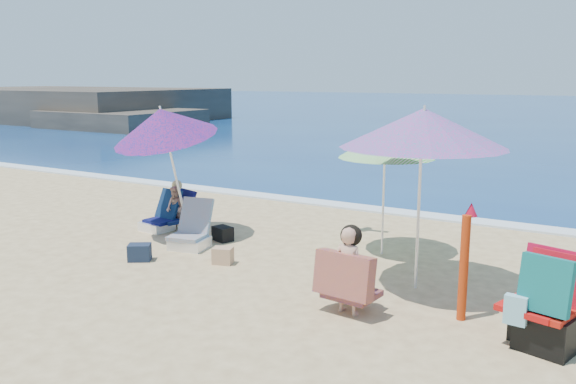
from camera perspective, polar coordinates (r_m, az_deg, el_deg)
The scene contains 16 objects.
ground at distance 7.50m, azimuth -1.95°, elevation -9.78°, with size 120.00×120.00×0.00m.
foam at distance 11.93m, azimuth 11.35°, elevation -2.00°, with size 120.00×0.50×0.04m.
headland at distance 40.33m, azimuth -20.01°, elevation 7.38°, with size 20.50×11.50×2.60m.
umbrella_turquoise at distance 7.41m, azimuth 12.78°, elevation 5.96°, with size 2.67×2.67×2.32m.
umbrella_striped at distance 8.97m, azimuth 9.40°, elevation 4.53°, with size 1.73×1.73×1.91m.
umbrella_blue at distance 9.90m, azimuth -11.84°, elevation 6.40°, with size 1.85×1.91×2.33m.
furled_umbrella at distance 6.83m, azimuth 16.56°, elevation -5.94°, with size 0.16×0.23×1.31m.
chair_navy at distance 10.73m, azimuth -12.08°, elevation -2.60°, with size 0.59×0.68×0.69m.
chair_rainbow at distance 9.54m, azimuth -9.26°, elevation -4.09°, with size 0.66×0.75×0.75m.
camp_chair_left at distance 6.67m, azimuth 23.16°, elevation -10.73°, with size 0.75×0.82×0.96m.
camp_chair_right at distance 6.47m, azimuth 23.42°, elevation -10.77°, with size 0.69×0.69×1.00m.
person_center at distance 6.81m, azimuth 5.71°, elevation -7.57°, with size 0.72×0.60×1.02m.
person_left at distance 10.69m, azimuth -10.61°, elevation -1.45°, with size 0.59×0.74×0.86m.
bag_navy_a at distance 9.05m, azimuth -13.99°, elevation -5.61°, with size 0.39×0.37×0.25m.
bag_black_a at distance 9.88m, azimuth -6.25°, elevation -3.97°, with size 0.38×0.32×0.23m.
bag_tan at distance 8.69m, azimuth -6.24°, elevation -6.06°, with size 0.33×0.27×0.24m.
Camera 1 is at (3.78, -5.90, 2.66)m, focal length 37.26 mm.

